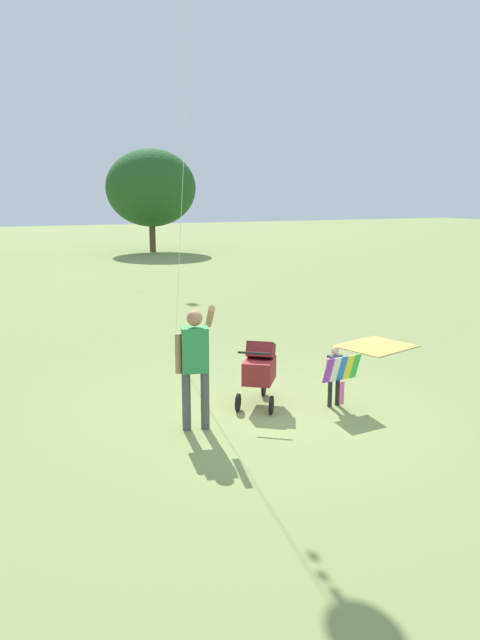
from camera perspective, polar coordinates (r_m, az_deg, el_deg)
ground_plane at (r=9.43m, az=2.71°, el=-8.71°), size 120.00×120.00×0.00m
child_with_butterfly_kite at (r=9.66m, az=8.93°, el=-4.71°), size 0.65×0.35×0.97m
person_adult_flyer at (r=8.54m, az=-4.21°, el=-3.60°), size 0.64×0.52×1.80m
stroller at (r=9.66m, az=1.84°, el=-4.42°), size 0.91×1.04×1.03m
picnic_blanket at (r=13.77m, az=12.54°, el=-2.38°), size 1.79×1.64×0.02m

